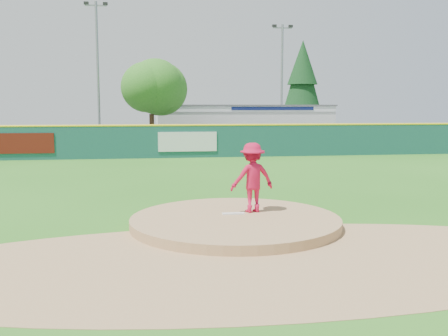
{
  "coord_description": "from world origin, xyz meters",
  "views": [
    {
      "loc": [
        -2.2,
        -12.65,
        3.12
      ],
      "look_at": [
        0.0,
        2.0,
        1.3
      ],
      "focal_mm": 40.0,
      "sensor_mm": 36.0,
      "label": 1
    }
  ],
  "objects": [
    {
      "name": "ground",
      "position": [
        0.0,
        0.0,
        0.0
      ],
      "size": [
        120.0,
        120.0,
        0.0
      ],
      "primitive_type": "plane",
      "color": "#286B19",
      "rests_on": "ground"
    },
    {
      "name": "outfield_fence",
      "position": [
        0.0,
        18.0,
        1.09
      ],
      "size": [
        40.0,
        0.14,
        2.07
      ],
      "color": "#164A43",
      "rests_on": "ground"
    },
    {
      "name": "conifer_tree",
      "position": [
        13.0,
        36.0,
        5.54
      ],
      "size": [
        4.4,
        4.4,
        9.5
      ],
      "color": "#382314",
      "rests_on": "ground"
    },
    {
      "name": "van",
      "position": [
        3.53,
        23.68,
        0.78
      ],
      "size": [
        5.81,
        3.39,
        1.52
      ],
      "primitive_type": "imported",
      "rotation": [
        0.0,
        0.0,
        1.41
      ],
      "color": "white",
      "rests_on": "parking_lot"
    },
    {
      "name": "deciduous_tree",
      "position": [
        -2.0,
        25.0,
        4.55
      ],
      "size": [
        5.6,
        5.6,
        7.36
      ],
      "color": "#382314",
      "rests_on": "ground"
    },
    {
      "name": "parking_lot",
      "position": [
        0.0,
        27.0,
        0.01
      ],
      "size": [
        44.0,
        16.0,
        0.02
      ],
      "primitive_type": "cube",
      "color": "#38383A",
      "rests_on": "ground"
    },
    {
      "name": "pitcher",
      "position": [
        0.57,
        0.56,
        1.2
      ],
      "size": [
        1.35,
        0.94,
        1.9
      ],
      "primitive_type": "imported",
      "rotation": [
        0.0,
        0.0,
        3.34
      ],
      "color": "#BB1036",
      "rests_on": "pitchers_mound"
    },
    {
      "name": "pool_building_grp",
      "position": [
        6.0,
        31.99,
        1.66
      ],
      "size": [
        15.2,
        8.2,
        3.31
      ],
      "color": "silver",
      "rests_on": "ground"
    },
    {
      "name": "infield_dirt_arc",
      "position": [
        0.0,
        -3.0,
        0.01
      ],
      "size": [
        15.4,
        15.4,
        0.01
      ],
      "primitive_type": "cylinder",
      "color": "#9E774C",
      "rests_on": "ground"
    },
    {
      "name": "fence_banners",
      "position": [
        -4.73,
        17.92,
        1.0
      ],
      "size": [
        13.3,
        0.04,
        1.2
      ],
      "color": "#5A150C",
      "rests_on": "ground"
    },
    {
      "name": "pitching_rubber",
      "position": [
        0.0,
        0.3,
        0.27
      ],
      "size": [
        0.6,
        0.15,
        0.04
      ],
      "primitive_type": "cube",
      "color": "white",
      "rests_on": "pitchers_mound"
    },
    {
      "name": "pitchers_mound",
      "position": [
        0.0,
        0.0,
        0.0
      ],
      "size": [
        5.5,
        5.5,
        0.5
      ],
      "primitive_type": "cylinder",
      "color": "#9E774C",
      "rests_on": "ground"
    },
    {
      "name": "light_pole_right",
      "position": [
        9.0,
        29.0,
        5.54
      ],
      "size": [
        1.75,
        0.25,
        10.0
      ],
      "color": "gray",
      "rests_on": "ground"
    },
    {
      "name": "light_pole_left",
      "position": [
        -6.0,
        27.0,
        6.05
      ],
      "size": [
        1.75,
        0.25,
        11.0
      ],
      "color": "gray",
      "rests_on": "ground"
    }
  ]
}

